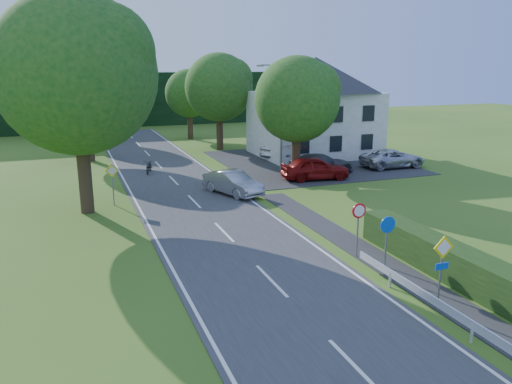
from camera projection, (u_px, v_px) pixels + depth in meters
name	position (u px, v px, depth m)	size (l,w,h in m)	color
road	(213.00, 221.00, 25.94)	(7.00, 80.00, 0.04)	#37373A
parking_pad	(308.00, 162.00, 41.84)	(14.00, 16.00, 0.04)	#272729
line_edge_left	(150.00, 227.00, 24.82)	(0.12, 80.00, 0.01)	white
line_edge_right	(270.00, 214.00, 27.05)	(0.12, 80.00, 0.01)	white
line_centre	(213.00, 220.00, 25.93)	(0.12, 80.00, 0.01)	white
tree_main	(79.00, 106.00, 26.09)	(9.40, 9.40, 11.64)	#174C16
tree_left_far	(87.00, 110.00, 41.31)	(7.00, 7.00, 8.58)	#174C16
tree_right_far	(219.00, 102.00, 47.17)	(7.40, 7.40, 9.09)	#174C16
tree_left_back	(87.00, 103.00, 52.43)	(6.60, 6.60, 8.07)	#174C16
tree_right_back	(189.00, 104.00, 54.27)	(6.20, 6.20, 7.56)	#174C16
tree_right_mid	(297.00, 118.00, 35.06)	(7.00, 7.00, 8.58)	#174C16
treeline_right	(177.00, 98.00, 69.54)	(30.00, 5.00, 7.00)	black
house_white	(314.00, 106.00, 44.17)	(10.60, 8.40, 8.60)	silver
streetlight	(280.00, 113.00, 36.68)	(2.03, 0.18, 8.00)	gray
sign_priority_right	(442.00, 259.00, 16.08)	(0.78, 0.09, 2.59)	gray
sign_roundabout	(387.00, 234.00, 18.83)	(0.64, 0.08, 2.37)	gray
sign_speed_limit	(359.00, 217.00, 20.61)	(0.64, 0.11, 2.37)	gray
sign_priority_left	(112.00, 176.00, 28.50)	(0.78, 0.09, 2.44)	gray
moving_car	(233.00, 183.00, 31.09)	(1.54, 4.42, 1.46)	#A2A1A5
motorcycle	(149.00, 166.00, 37.25)	(0.67, 1.94, 1.02)	black
parked_car_red	(315.00, 168.00, 35.12)	(1.92, 4.78, 1.63)	maroon
parked_car_silver_a	(284.00, 149.00, 43.39)	(1.61, 4.63, 1.53)	#9E9EA2
parked_car_grey	(321.00, 164.00, 37.17)	(2.05, 5.04, 1.46)	#434247
parked_car_silver_b	(393.00, 158.00, 39.38)	(2.38, 5.16, 1.44)	silver
parasol	(296.00, 158.00, 37.43)	(2.35, 2.39, 2.15)	#B70E20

